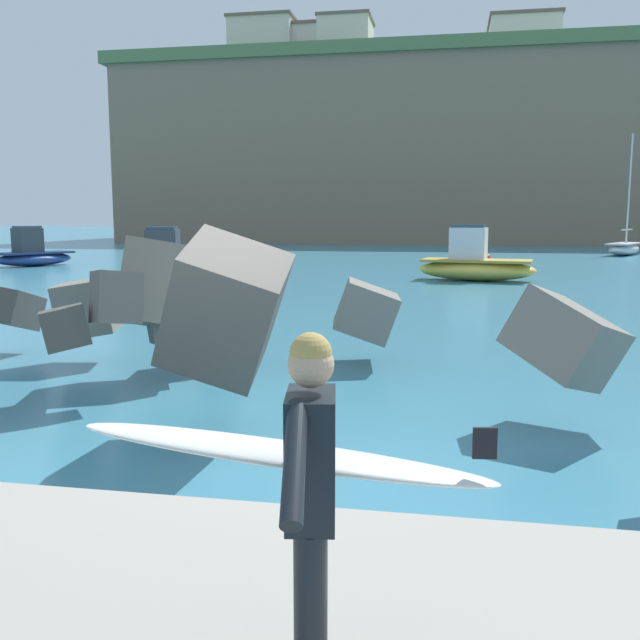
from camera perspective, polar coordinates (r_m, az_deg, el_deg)
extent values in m
plane|color=teal|center=(7.76, -6.66, -10.65)|extent=(400.00, 400.00, 0.00)
cube|color=#4C4944|center=(7.89, -7.71, 0.95)|extent=(1.56, 1.61, 1.87)
cube|color=#605B56|center=(9.83, -16.26, 1.75)|extent=(0.77, 0.87, 0.80)
cube|color=slate|center=(12.71, -18.48, 0.97)|extent=(1.21, 1.12, 1.07)
cube|color=#4C4944|center=(10.11, -20.06, -0.58)|extent=(0.95, 0.92, 0.68)
cube|color=slate|center=(12.16, 3.78, 0.76)|extent=(1.30, 1.30, 1.10)
cube|color=#3D3A38|center=(12.06, -8.54, 0.73)|extent=(1.15, 1.07, 1.23)
cube|color=#605B56|center=(11.11, -11.94, -0.31)|extent=(1.02, 0.96, 0.66)
cube|color=slate|center=(8.89, 19.30, -1.46)|extent=(1.61, 1.41, 1.34)
cube|color=#4C4944|center=(14.16, -23.89, 0.91)|extent=(0.92, 1.08, 0.98)
cube|color=gray|center=(11.15, -12.80, 2.70)|extent=(1.63, 1.74, 1.61)
cylinder|color=black|center=(3.44, -0.80, -23.69)|extent=(0.15, 0.15, 0.90)
cylinder|color=black|center=(3.65, -0.64, -21.69)|extent=(0.15, 0.15, 0.90)
cube|color=black|center=(3.22, -0.74, -11.15)|extent=(0.28, 0.41, 0.60)
sphere|color=tan|center=(3.11, -0.76, -3.65)|extent=(0.21, 0.21, 0.21)
sphere|color=tan|center=(3.10, -0.76, -2.74)|extent=(0.19, 0.19, 0.19)
cylinder|color=black|center=(2.83, -2.08, -11.41)|extent=(0.17, 0.53, 0.41)
cylinder|color=black|center=(3.47, -0.59, -10.40)|extent=(0.09, 0.09, 0.56)
ellipsoid|color=white|center=(3.56, -2.18, -10.93)|extent=(2.12, 0.69, 0.37)
cube|color=black|center=(3.61, 13.27, -9.73)|extent=(0.12, 0.04, 0.16)
ellipsoid|color=white|center=(52.38, 23.53, 5.31)|extent=(3.69, 5.51, 0.82)
cube|color=#ACACAC|center=(52.37, 23.55, 5.71)|extent=(3.39, 5.07, 0.10)
cylinder|color=silver|center=(52.77, 23.88, 9.74)|extent=(0.12, 0.12, 7.33)
cylinder|color=silver|center=(52.74, 23.70, 6.74)|extent=(1.42, 2.94, 0.08)
ellipsoid|color=white|center=(27.79, -12.47, 3.71)|extent=(3.43, 6.14, 0.78)
cube|color=#ACACAC|center=(27.76, -12.49, 4.43)|extent=(3.16, 5.65, 0.10)
cube|color=#33383D|center=(27.29, -12.65, 5.82)|extent=(1.58, 2.00, 1.31)
cube|color=#334C5B|center=(27.27, -12.70, 7.31)|extent=(1.42, 1.80, 0.12)
ellipsoid|color=#EAC64C|center=(29.13, 12.62, 3.99)|extent=(4.95, 2.66, 0.85)
cube|color=#AF9539|center=(29.11, 12.64, 4.74)|extent=(4.55, 2.45, 0.10)
cube|color=silver|center=(29.12, 11.99, 6.11)|extent=(1.58, 1.37, 1.28)
cube|color=#334C5B|center=(29.11, 12.04, 7.49)|extent=(1.42, 1.23, 0.12)
ellipsoid|color=navy|center=(40.20, -22.23, 4.62)|extent=(3.47, 4.57, 0.73)
cube|color=navy|center=(40.19, -22.25, 5.08)|extent=(3.19, 4.20, 0.10)
cube|color=#33383D|center=(40.00, -22.70, 6.01)|extent=(1.50, 1.61, 1.27)
cube|color=#334C5B|center=(39.99, -22.76, 7.00)|extent=(1.35, 1.45, 0.12)
sphere|color=#E54C1E|center=(42.13, 13.44, 4.95)|extent=(0.44, 0.44, 0.44)
cube|color=#847056|center=(87.10, 12.45, 12.24)|extent=(72.76, 39.89, 17.60)
cube|color=#567547|center=(88.28, 12.65, 18.34)|extent=(74.22, 40.69, 1.20)
cube|color=beige|center=(87.12, -4.41, 21.03)|extent=(7.17, 7.33, 5.91)
cube|color=#66564C|center=(87.86, -4.44, 23.01)|extent=(7.53, 7.69, 0.30)
cube|color=silver|center=(82.07, 16.19, 20.86)|extent=(6.92, 7.21, 4.02)
cube|color=#66564C|center=(82.58, 16.26, 22.32)|extent=(7.27, 7.57, 0.30)
cube|color=beige|center=(87.43, -1.30, 20.72)|extent=(5.27, 7.99, 5.06)
cube|color=#66564C|center=(88.05, -1.31, 22.42)|extent=(5.53, 8.39, 0.30)
cube|color=beige|center=(79.98, 2.13, 21.63)|extent=(5.34, 5.57, 4.33)
cube|color=#66564C|center=(80.55, 2.14, 23.23)|extent=(5.60, 5.85, 0.30)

